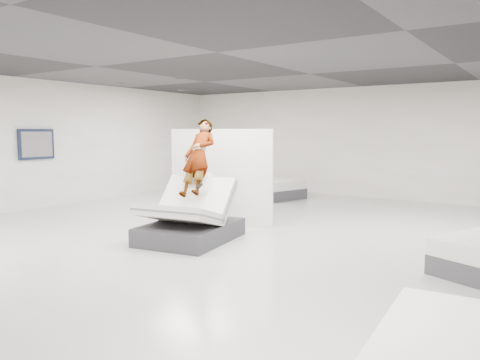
{
  "coord_description": "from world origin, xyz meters",
  "views": [
    {
      "loc": [
        4.67,
        -6.26,
        1.92
      ],
      "look_at": [
        -0.25,
        1.04,
        1.0
      ],
      "focal_mm": 35.0,
      "sensor_mm": 36.0,
      "label": 1
    }
  ],
  "objects": [
    {
      "name": "divider_panel",
      "position": [
        -0.97,
        1.43,
        0.98
      ],
      "size": [
        2.09,
        0.73,
        1.97
      ],
      "primitive_type": "cube",
      "rotation": [
        0.0,
        0.0,
        0.3
      ],
      "color": "white",
      "rests_on": "floor"
    },
    {
      "name": "flat_bed_left_far",
      "position": [
        -2.28,
        5.33,
        0.27
      ],
      "size": [
        2.34,
        2.01,
        0.55
      ],
      "color": "#3D3C42",
      "rests_on": "floor"
    },
    {
      "name": "hero_bed",
      "position": [
        -0.57,
        -0.07,
        0.36
      ],
      "size": [
        1.6,
        1.96,
        1.18
      ],
      "color": "#3D3C42",
      "rests_on": "floor"
    },
    {
      "name": "wall_poster",
      "position": [
        -5.93,
        0.5,
        1.6
      ],
      "size": [
        0.06,
        0.95,
        0.75
      ],
      "color": "black",
      "rests_on": "wall_left"
    },
    {
      "name": "person",
      "position": [
        -0.62,
        0.26,
        1.16
      ],
      "size": [
        0.8,
        1.58,
        1.13
      ],
      "primitive_type": "imported",
      "rotation": [
        1.01,
        0.0,
        0.16
      ],
      "color": "slate",
      "rests_on": "hero_bed"
    },
    {
      "name": "room",
      "position": [
        0.0,
        0.0,
        1.6
      ],
      "size": [
        14.0,
        14.04,
        3.2
      ],
      "color": "#B5B2AB",
      "rests_on": "ground"
    },
    {
      "name": "remote",
      "position": [
        -0.35,
        -0.05,
        0.99
      ],
      "size": [
        0.07,
        0.15,
        0.08
      ],
      "primitive_type": "cube",
      "rotation": [
        0.35,
        0.0,
        0.16
      ],
      "color": "black",
      "rests_on": "person"
    }
  ]
}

